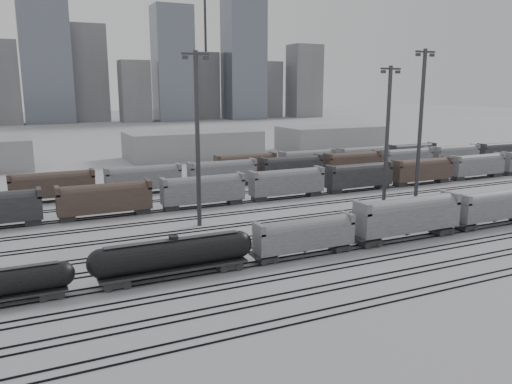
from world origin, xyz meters
name	(u,v)px	position (x,y,z in m)	size (l,w,h in m)	color
ground	(351,252)	(0.00, 0.00, 0.00)	(900.00, 900.00, 0.00)	#B2B1B6
tracks	(287,220)	(0.00, 17.50, 0.08)	(220.00, 71.50, 0.16)	black
tank_car_b	(174,255)	(-23.33, 1.00, 2.68)	(18.76, 3.13, 4.64)	black
hopper_car_a	(305,234)	(-6.49, 1.00, 2.96)	(13.41, 2.67, 4.80)	black
hopper_car_b	(408,214)	(10.09, 1.00, 3.65)	(16.50, 3.28, 5.90)	black
hopper_car_c	(496,205)	(27.49, 1.00, 3.29)	(14.88, 2.96, 5.32)	black
light_mast_b	(197,136)	(-13.70, 20.52, 13.91)	(4.19, 0.67, 26.22)	#343436
light_mast_c	(387,137)	(16.79, 14.18, 12.93)	(3.90, 0.62, 24.37)	#343436
light_mast_d	(421,121)	(30.75, 21.53, 14.82)	(4.47, 0.72, 27.94)	#343436
bg_string_near	(287,184)	(8.00, 32.00, 2.80)	(151.00, 3.00, 5.60)	gray
bg_string_mid	(292,169)	(18.00, 48.00, 2.80)	(151.00, 3.00, 5.60)	black
bg_string_far	(336,160)	(35.50, 56.00, 2.80)	(66.00, 3.00, 5.60)	#4D3A30
warehouse_mid	(193,145)	(10.00, 95.00, 4.00)	(40.00, 18.00, 8.00)	#97979A
warehouse_right	(331,138)	(60.00, 95.00, 4.00)	(35.00, 18.00, 8.00)	#97979A
skyline	(100,66)	(10.84, 280.00, 34.73)	(316.00, 22.40, 95.00)	gray
crane_left	(26,29)	(-28.74, 305.00, 57.39)	(42.00, 1.80, 100.00)	#343436
crane_right	(207,37)	(91.26, 305.00, 57.39)	(42.00, 1.80, 100.00)	#343436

